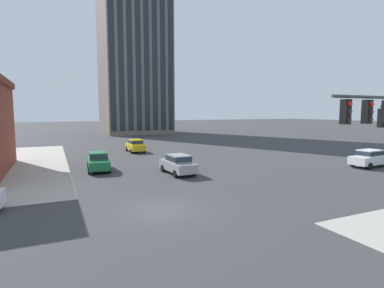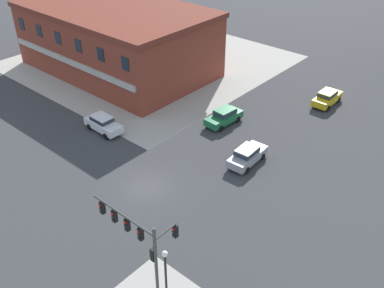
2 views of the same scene
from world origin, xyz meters
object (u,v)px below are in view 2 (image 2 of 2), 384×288
car_main_northbound_far (224,116)px  car_cross_westbound (247,155)px  traffic_signal_main (142,242)px  car_parked_curb (327,97)px  street_lamp_corner_near (166,277)px  car_main_southbound_far (103,123)px

car_main_northbound_far → car_cross_westbound: size_ratio=1.01×
traffic_signal_main → car_parked_curb: bearing=95.6°
street_lamp_corner_near → car_parked_curb: 32.55m
street_lamp_corner_near → car_cross_westbound: bearing=108.8°
car_cross_westbound → car_parked_curb: 15.60m
car_main_northbound_far → traffic_signal_main: bearing=-65.5°
car_main_northbound_far → car_parked_curb: size_ratio=1.03×
car_main_southbound_far → street_lamp_corner_near: bearing=-29.6°
traffic_signal_main → car_parked_curb: (-3.10, 31.66, -3.49)m
traffic_signal_main → car_cross_westbound: size_ratio=1.46×
traffic_signal_main → street_lamp_corner_near: bearing=-8.5°
traffic_signal_main → car_cross_westbound: bearing=101.6°
traffic_signal_main → car_parked_curb: 32.00m
car_main_northbound_far → car_parked_curb: (6.22, 11.21, 0.00)m
street_lamp_corner_near → car_cross_westbound: 17.50m
street_lamp_corner_near → car_parked_curb: (-5.38, 32.00, -2.52)m
car_parked_curb → street_lamp_corner_near: bearing=-80.5°
traffic_signal_main → car_main_southbound_far: traffic_signal_main is taller
street_lamp_corner_near → car_main_southbound_far: (-20.08, 11.42, -2.52)m
car_cross_westbound → traffic_signal_main: bearing=-78.4°
street_lamp_corner_near → car_main_southbound_far: size_ratio=1.24×
traffic_signal_main → car_main_northbound_far: traffic_signal_main is taller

